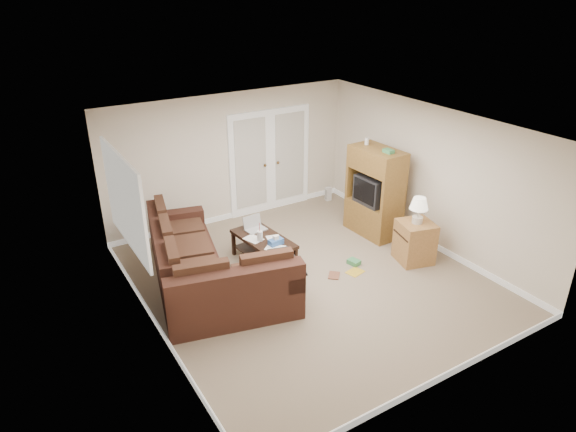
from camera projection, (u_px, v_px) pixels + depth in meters
floor at (309, 279)px, 8.25m from camera, size 5.50×5.50×0.00m
ceiling at (312, 127)px, 7.19m from camera, size 5.00×5.50×0.02m
wall_left at (147, 250)px, 6.54m from camera, size 0.02×5.50×2.50m
wall_right at (430, 177)px, 8.90m from camera, size 0.02×5.50×2.50m
wall_back at (231, 158)px, 9.84m from camera, size 5.00×0.02×2.50m
wall_front at (450, 297)px, 5.60m from camera, size 5.00×0.02×2.50m
baseboards at (309, 276)px, 8.23m from camera, size 5.00×5.50×0.10m
french_doors at (270, 162)px, 10.31m from camera, size 1.80×0.05×2.13m
window_left at (125, 201)px, 7.20m from camera, size 0.05×1.92×1.42m
sectional_sofa at (204, 271)px, 7.79m from camera, size 2.09×3.26×0.90m
coffee_table at (263, 249)px, 8.61m from camera, size 0.71×1.24×0.81m
tv_armoire at (375, 192)px, 9.40m from camera, size 0.60×1.05×1.77m
side_cabinet at (415, 239)px, 8.61m from camera, size 0.67×0.67×1.17m
space_heater at (328, 194)px, 11.08m from camera, size 0.13×0.11×0.30m
floor_magazine at (355, 272)px, 8.44m from camera, size 0.33×0.28×0.01m
floor_greenbox at (354, 262)px, 8.66m from camera, size 0.19×0.23×0.08m
floor_book at (329, 275)px, 8.34m from camera, size 0.29×0.29×0.02m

